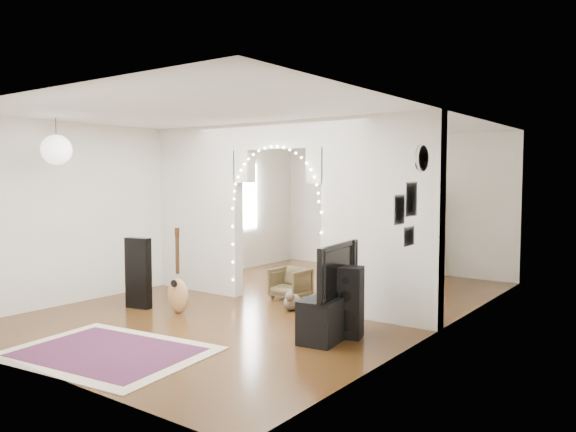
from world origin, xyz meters
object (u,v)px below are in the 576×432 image
Objects in this scene: bookcase at (399,232)px; dining_chair_left at (290,283)px; dining_table at (395,241)px; media_console at (330,316)px; floor_speaker at (348,302)px; dining_chair_right at (412,272)px; acoustic_guitar at (178,282)px.

bookcase is 3.11× the size of dining_chair_left.
dining_table is at bearing 81.54° from dining_chair_left.
dining_chair_left is at bearing -74.08° from bookcase.
dining_chair_left is (-1.62, 1.43, -0.01)m from media_console.
floor_speaker is 0.69× the size of dining_table.
media_console is 0.82× the size of dining_table.
dining_table is 1.19m from dining_chair_right.
media_console is 3.27m from dining_chair_right.
acoustic_guitar is at bearing -111.31° from dining_chair_left.
dining_table is at bearing -51.32° from bookcase.
acoustic_guitar is 1.92× the size of dining_chair_left.
floor_speaker is 2.22m from dining_chair_left.
bookcase reaches higher than dining_chair_left.
floor_speaker reaches higher than dining_table.
dining_table is (-1.30, 3.96, 0.26)m from floor_speaker.
acoustic_guitar is 3.99m from dining_chair_right.
floor_speaker is at bearing 29.49° from media_console.
media_console is 1.90× the size of dining_chair_left.
dining_chair_right is (-0.57, 3.11, -0.14)m from floor_speaker.
dining_chair_left is (-1.79, 1.30, -0.18)m from floor_speaker.
dining_table reaches higher than media_console.
dining_chair_right reaches higher than dining_chair_left.
floor_speaker is at bearing -99.55° from dining_chair_right.
floor_speaker reaches higher than media_console.
bookcase reaches higher than dining_chair_right.
bookcase reaches higher than floor_speaker.
acoustic_guitar is 1.20× the size of floor_speaker.
floor_speaker is 0.84× the size of media_console.
dining_chair_left is 2.19m from dining_chair_right.
dining_chair_right is (0.73, -0.85, -0.40)m from dining_table.
dining_chair_right is at bearing 83.34° from floor_speaker.
floor_speaker reaches higher than dining_chair_left.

